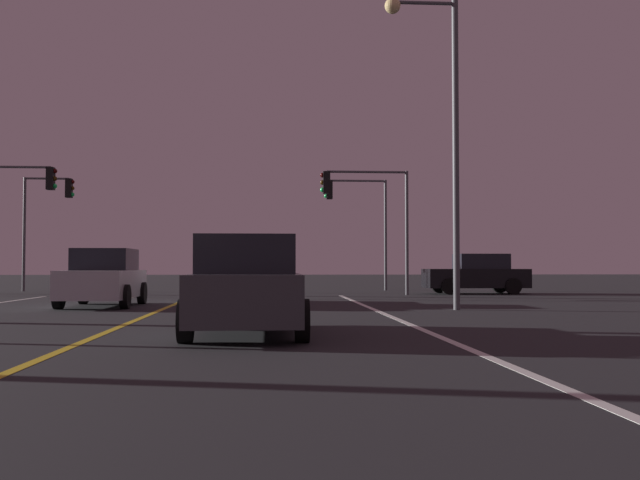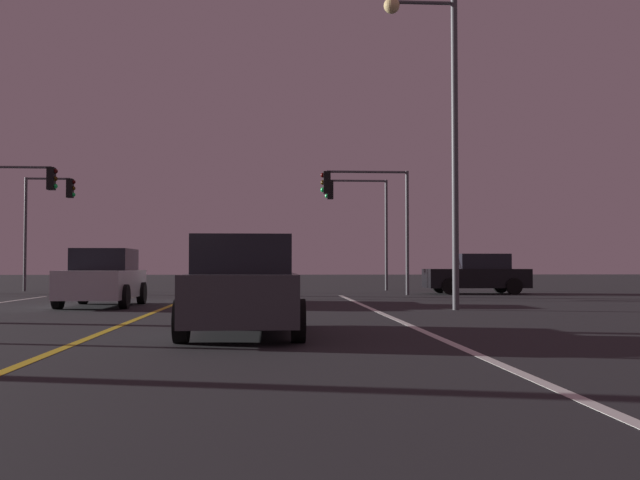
{
  "view_description": "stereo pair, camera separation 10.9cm",
  "coord_description": "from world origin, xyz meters",
  "px_view_note": "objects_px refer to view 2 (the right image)",
  "views": [
    {
      "loc": [
        2.9,
        1.58,
        1.19
      ],
      "look_at": [
        4.74,
        27.8,
        2.12
      ],
      "focal_mm": 41.09,
      "sensor_mm": 36.0,
      "label": 1
    },
    {
      "loc": [
        3.01,
        1.58,
        1.19
      ],
      "look_at": [
        4.74,
        27.8,
        2.12
      ],
      "focal_mm": 41.09,
      "sensor_mm": 36.0,
      "label": 2
    }
  ],
  "objects_px": {
    "car_crossing_side": "(477,275)",
    "traffic_light_near_right": "(364,201)",
    "traffic_light_near_left": "(17,199)",
    "street_lamp_right_far": "(439,113)",
    "car_lead_same_lane": "(243,287)",
    "traffic_light_far_right": "(357,208)",
    "car_oncoming": "(103,278)",
    "car_ahead_far": "(238,278)",
    "traffic_light_far_left": "(49,207)"
  },
  "relations": [
    {
      "from": "traffic_light_near_left",
      "to": "street_lamp_right_far",
      "type": "relative_size",
      "value": 0.6
    },
    {
      "from": "car_oncoming",
      "to": "traffic_light_near_left",
      "type": "xyz_separation_m",
      "value": [
        -5.12,
        7.7,
        3.03
      ]
    },
    {
      "from": "traffic_light_near_left",
      "to": "traffic_light_far_right",
      "type": "xyz_separation_m",
      "value": [
        14.21,
        5.5,
        0.14
      ]
    },
    {
      "from": "car_lead_same_lane",
      "to": "traffic_light_far_left",
      "type": "height_order",
      "value": "traffic_light_far_left"
    },
    {
      "from": "traffic_light_near_left",
      "to": "traffic_light_far_right",
      "type": "distance_m",
      "value": 15.23
    },
    {
      "from": "traffic_light_far_right",
      "to": "traffic_light_far_left",
      "type": "distance_m",
      "value": 14.62
    },
    {
      "from": "car_lead_same_lane",
      "to": "car_oncoming",
      "type": "xyz_separation_m",
      "value": [
        -4.48,
        9.28,
        0.0
      ]
    },
    {
      "from": "car_oncoming",
      "to": "car_lead_same_lane",
      "type": "bearing_deg",
      "value": 25.76
    },
    {
      "from": "car_crossing_side",
      "to": "street_lamp_right_far",
      "type": "relative_size",
      "value": 0.5
    },
    {
      "from": "car_oncoming",
      "to": "street_lamp_right_far",
      "type": "xyz_separation_m",
      "value": [
        9.52,
        -2.44,
        4.54
      ]
    },
    {
      "from": "car_ahead_far",
      "to": "traffic_light_far_left",
      "type": "xyz_separation_m",
      "value": [
        -9.46,
        12.08,
        3.12
      ]
    },
    {
      "from": "car_lead_same_lane",
      "to": "traffic_light_far_left",
      "type": "xyz_separation_m",
      "value": [
        -10.02,
        22.48,
        3.12
      ]
    },
    {
      "from": "street_lamp_right_far",
      "to": "traffic_light_far_right",
      "type": "bearing_deg",
      "value": -88.41
    },
    {
      "from": "car_lead_same_lane",
      "to": "street_lamp_right_far",
      "type": "bearing_deg",
      "value": -36.36
    },
    {
      "from": "traffic_light_far_left",
      "to": "traffic_light_near_right",
      "type": "bearing_deg",
      "value": -21.06
    },
    {
      "from": "traffic_light_far_left",
      "to": "traffic_light_far_right",
      "type": "bearing_deg",
      "value": 0.0
    },
    {
      "from": "car_crossing_side",
      "to": "traffic_light_far_right",
      "type": "bearing_deg",
      "value": -44.16
    },
    {
      "from": "car_ahead_far",
      "to": "traffic_light_near_right",
      "type": "distance_m",
      "value": 8.7
    },
    {
      "from": "car_crossing_side",
      "to": "car_lead_same_lane",
      "type": "bearing_deg",
      "value": 62.81
    },
    {
      "from": "car_crossing_side",
      "to": "traffic_light_near_left",
      "type": "relative_size",
      "value": 0.83
    },
    {
      "from": "traffic_light_near_right",
      "to": "traffic_light_far_right",
      "type": "relative_size",
      "value": 0.95
    },
    {
      "from": "car_oncoming",
      "to": "car_crossing_side",
      "type": "bearing_deg",
      "value": 122.38
    },
    {
      "from": "car_ahead_far",
      "to": "street_lamp_right_far",
      "type": "distance_m",
      "value": 8.03
    },
    {
      "from": "car_oncoming",
      "to": "street_lamp_right_far",
      "type": "bearing_deg",
      "value": 75.64
    },
    {
      "from": "car_crossing_side",
      "to": "street_lamp_right_far",
      "type": "distance_m",
      "value": 12.74
    },
    {
      "from": "car_lead_same_lane",
      "to": "traffic_light_near_right",
      "type": "height_order",
      "value": "traffic_light_near_right"
    },
    {
      "from": "car_crossing_side",
      "to": "car_ahead_far",
      "type": "xyz_separation_m",
      "value": [
        -9.79,
        -7.58,
        0.0
      ]
    },
    {
      "from": "car_ahead_far",
      "to": "street_lamp_right_far",
      "type": "bearing_deg",
      "value": -122.39
    },
    {
      "from": "traffic_light_far_right",
      "to": "traffic_light_far_left",
      "type": "height_order",
      "value": "traffic_light_far_right"
    },
    {
      "from": "car_lead_same_lane",
      "to": "traffic_light_far_right",
      "type": "relative_size",
      "value": 0.8
    },
    {
      "from": "traffic_light_near_left",
      "to": "street_lamp_right_far",
      "type": "distance_m",
      "value": 17.87
    },
    {
      "from": "car_lead_same_lane",
      "to": "traffic_light_far_left",
      "type": "bearing_deg",
      "value": 24.02
    },
    {
      "from": "car_ahead_far",
      "to": "traffic_light_near_left",
      "type": "distance_m",
      "value": 11.59
    },
    {
      "from": "traffic_light_far_right",
      "to": "street_lamp_right_far",
      "type": "bearing_deg",
      "value": 91.59
    },
    {
      "from": "traffic_light_near_right",
      "to": "traffic_light_near_left",
      "type": "bearing_deg",
      "value": 0.0
    },
    {
      "from": "street_lamp_right_far",
      "to": "traffic_light_near_left",
      "type": "bearing_deg",
      "value": -34.69
    },
    {
      "from": "car_crossing_side",
      "to": "traffic_light_near_left",
      "type": "height_order",
      "value": "traffic_light_near_left"
    },
    {
      "from": "car_oncoming",
      "to": "traffic_light_far_left",
      "type": "xyz_separation_m",
      "value": [
        -5.54,
        13.2,
        3.12
      ]
    },
    {
      "from": "traffic_light_near_right",
      "to": "car_crossing_side",
      "type": "bearing_deg",
      "value": -168.61
    },
    {
      "from": "car_ahead_far",
      "to": "traffic_light_far_left",
      "type": "height_order",
      "value": "traffic_light_far_left"
    },
    {
      "from": "car_ahead_far",
      "to": "car_lead_same_lane",
      "type": "distance_m",
      "value": 10.41
    },
    {
      "from": "car_oncoming",
      "to": "traffic_light_far_right",
      "type": "distance_m",
      "value": 16.33
    },
    {
      "from": "traffic_light_near_right",
      "to": "traffic_light_far_left",
      "type": "height_order",
      "value": "traffic_light_far_left"
    },
    {
      "from": "car_lead_same_lane",
      "to": "traffic_light_far_right",
      "type": "bearing_deg",
      "value": -11.58
    },
    {
      "from": "traffic_light_far_right",
      "to": "street_lamp_right_far",
      "type": "height_order",
      "value": "street_lamp_right_far"
    },
    {
      "from": "traffic_light_near_left",
      "to": "car_ahead_far",
      "type": "bearing_deg",
      "value": -36.04
    },
    {
      "from": "car_ahead_far",
      "to": "car_oncoming",
      "type": "xyz_separation_m",
      "value": [
        -3.92,
        -1.11,
        0.0
      ]
    },
    {
      "from": "traffic_light_near_right",
      "to": "traffic_light_near_left",
      "type": "height_order",
      "value": "traffic_light_near_left"
    },
    {
      "from": "car_crossing_side",
      "to": "car_ahead_far",
      "type": "distance_m",
      "value": 12.39
    },
    {
      "from": "car_crossing_side",
      "to": "traffic_light_near_right",
      "type": "bearing_deg",
      "value": 11.39
    }
  ]
}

